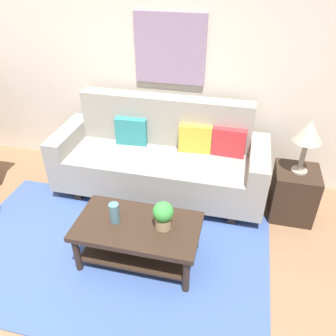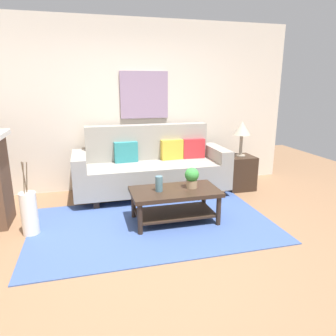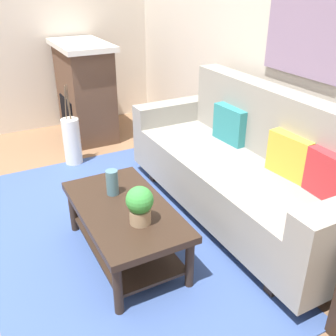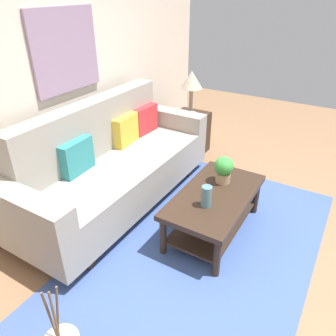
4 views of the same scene
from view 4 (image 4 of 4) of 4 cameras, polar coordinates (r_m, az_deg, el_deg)
name	(u,v)px [view 4 (image 4 of 4)]	position (r m, az deg, el deg)	size (l,w,h in m)	color
ground_plane	(257,273)	(2.90, 15.32, -17.34)	(9.45, 9.45, 0.00)	#8C6647
wall_back	(46,75)	(3.29, -20.65, 15.12)	(5.45, 0.10, 2.70)	beige
area_rug	(202,250)	(3.00, 5.99, -14.13)	(2.97, 1.79, 0.01)	#3D5693
couch	(115,167)	(3.39, -9.37, 0.24)	(2.36, 0.84, 1.08)	gray
throw_pillow_teal	(76,157)	(3.12, -15.82, 1.93)	(0.36, 0.12, 0.32)	teal
throw_pillow_mustard	(125,130)	(3.61, -7.49, 6.66)	(0.36, 0.12, 0.32)	gold
throw_pillow_crimson	(145,119)	(3.89, -4.12, 8.52)	(0.36, 0.12, 0.32)	red
coffee_table	(214,204)	(3.02, 8.14, -6.34)	(1.10, 0.60, 0.43)	#332319
tabletop_vase	(206,196)	(2.74, 6.77, -4.97)	(0.09, 0.09, 0.19)	slate
potted_plant_tabletop	(224,169)	(3.07, 9.78, -0.15)	(0.18, 0.18, 0.26)	tan
side_table	(190,133)	(4.51, 3.83, 6.11)	(0.44, 0.44, 0.56)	#332319
table_lamp	(192,82)	(4.28, 4.16, 14.92)	(0.28, 0.28, 0.57)	gray
floor_vase_branch_a	(58,314)	(1.79, -18.84, -23.10)	(0.01, 0.01, 0.36)	brown
floor_vase_branch_b	(50,317)	(1.79, -20.01, -23.40)	(0.01, 0.01, 0.36)	brown
floor_vase_branch_c	(55,320)	(1.77, -19.20, -23.97)	(0.01, 0.01, 0.36)	brown
framed_painting	(66,51)	(3.34, -17.53, 19.06)	(0.78, 0.03, 0.74)	gray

